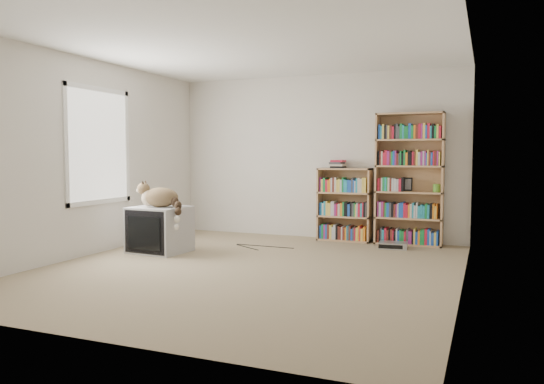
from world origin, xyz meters
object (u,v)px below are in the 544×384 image
at_px(bookcase_tall, 409,183).
at_px(bookcase_short, 345,207).
at_px(cat, 163,200).
at_px(dvd_player, 393,245).
at_px(crt_tv, 160,229).

bearing_deg(bookcase_tall, bookcase_short, -179.95).
bearing_deg(bookcase_tall, cat, -146.62).
xyz_separation_m(cat, dvd_player, (2.73, 1.47, -0.65)).
distance_m(cat, dvd_player, 3.17).
relative_size(cat, bookcase_short, 0.70).
bearing_deg(cat, bookcase_tall, 19.71).
xyz_separation_m(crt_tv, bookcase_short, (2.02, 1.84, 0.20)).
distance_m(bookcase_tall, bookcase_short, 1.01).
xyz_separation_m(cat, bookcase_short, (1.94, 1.89, -0.19)).
distance_m(cat, bookcase_short, 2.72).
xyz_separation_m(crt_tv, dvd_player, (2.81, 1.42, -0.26)).
relative_size(crt_tv, cat, 0.97).
xyz_separation_m(bookcase_tall, dvd_player, (-0.15, -0.42, -0.84)).
distance_m(bookcase_tall, dvd_player, 0.95).
bearing_deg(bookcase_tall, dvd_player, -109.22).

